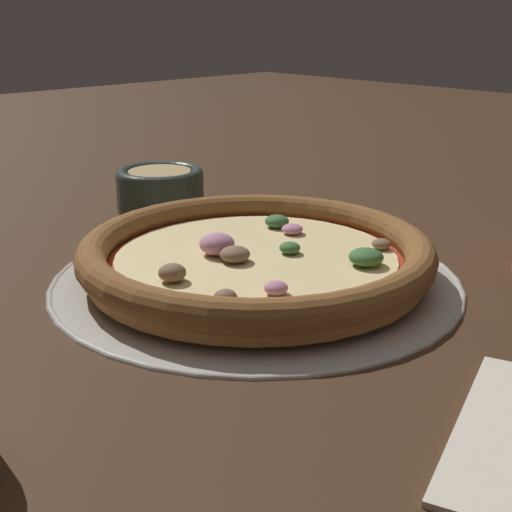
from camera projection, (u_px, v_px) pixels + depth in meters
The scene contains 4 objects.
ground_plane at pixel (256, 280), 0.63m from camera, with size 3.00×3.00×0.00m, color #3D2616.
pizza_tray at pixel (256, 277), 0.62m from camera, with size 0.36×0.36×0.01m.
pizza at pixel (256, 255), 0.62m from camera, with size 0.31×0.31×0.04m.
bowl_near at pixel (160, 187), 0.83m from camera, with size 0.10×0.10×0.05m.
Camera 1 is at (-0.40, -0.42, 0.23)m, focal length 50.00 mm.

